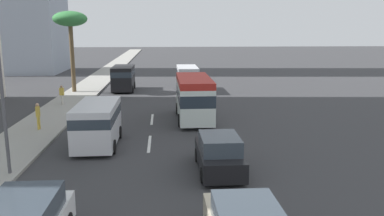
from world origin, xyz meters
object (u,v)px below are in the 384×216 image
object	(u,v)px
car_fifth	(219,154)
street_lamp	(2,66)
van_third	(123,77)
palm_tree	(70,21)
minibus_lead	(194,97)
van_second	(187,77)
van_seventh	(97,122)
pedestrian_mid_block	(38,115)
pedestrian_near_lamp	(62,94)

from	to	relation	value
car_fifth	street_lamp	bearing A→B (deg)	89.46
van_third	palm_tree	size ratio (longest dim) A/B	0.61
minibus_lead	car_fifth	bearing A→B (deg)	-178.29
van_third	car_fifth	bearing A→B (deg)	15.26
minibus_lead	van_second	distance (m)	12.50
van_seventh	pedestrian_mid_block	world-z (taller)	van_seventh
van_seventh	van_third	bearing A→B (deg)	-178.63
car_fifth	van_seventh	world-z (taller)	van_seventh
van_third	van_seventh	distance (m)	18.99
pedestrian_mid_block	street_lamp	bearing A→B (deg)	179.68
palm_tree	pedestrian_near_lamp	bearing A→B (deg)	-175.89
pedestrian_mid_block	palm_tree	xyz separation A→B (m)	(14.62, 1.04, 5.79)
van_seventh	street_lamp	bearing A→B (deg)	-35.17
car_fifth	van_third	bearing A→B (deg)	15.26
minibus_lead	van_second	xyz separation A→B (m)	(12.49, -0.34, -0.20)
van_third	street_lamp	size ratio (longest dim) A/B	0.62
van_second	palm_tree	xyz separation A→B (m)	(-0.32, 11.04, 5.41)
van_second	pedestrian_near_lamp	xyz separation A→B (m)	(-6.90, 10.57, -0.43)
van_seventh	pedestrian_near_lamp	distance (m)	12.22
van_third	pedestrian_near_lamp	size ratio (longest dim) A/B	3.03
minibus_lead	van_seventh	xyz separation A→B (m)	(-5.72, 5.59, -0.29)
car_fifth	palm_tree	world-z (taller)	palm_tree
van_third	pedestrian_mid_block	bearing A→B (deg)	-12.96
car_fifth	palm_tree	bearing A→B (deg)	26.41
pedestrian_near_lamp	palm_tree	bearing A→B (deg)	-81.16
car_fifth	street_lamp	world-z (taller)	street_lamp
van_seventh	palm_tree	xyz separation A→B (m)	(17.89, 5.11, 5.50)
pedestrian_mid_block	van_second	bearing A→B (deg)	-42.74
pedestrian_near_lamp	palm_tree	world-z (taller)	palm_tree
car_fifth	pedestrian_near_lamp	xyz separation A→B (m)	(15.57, 10.53, 0.20)
van_second	van_third	size ratio (longest dim) A/B	1.07
minibus_lead	van_seventh	size ratio (longest dim) A/B	1.37
street_lamp	pedestrian_near_lamp	bearing A→B (deg)	6.24
van_third	car_fifth	size ratio (longest dim) A/B	1.12
minibus_lead	palm_tree	world-z (taller)	palm_tree
van_second	car_fifth	bearing A→B (deg)	179.89
van_second	street_lamp	xyz separation A→B (m)	(-22.39, 8.88, 3.29)
minibus_lead	van_second	bearing A→B (deg)	-1.57
minibus_lead	pedestrian_near_lamp	size ratio (longest dim) A/B	4.17
minibus_lead	van_third	xyz separation A→B (m)	(13.27, 6.05, -0.20)
van_second	van_seventh	xyz separation A→B (m)	(-18.21, 5.94, -0.09)
van_second	pedestrian_mid_block	size ratio (longest dim) A/B	3.09
car_fifth	street_lamp	size ratio (longest dim) A/B	0.55
van_second	street_lamp	distance (m)	24.31
van_seventh	street_lamp	world-z (taller)	street_lamp
car_fifth	van_seventh	bearing A→B (deg)	54.12
car_fifth	van_second	bearing A→B (deg)	-0.11
van_third	street_lamp	bearing A→B (deg)	-6.14
minibus_lead	van_second	world-z (taller)	minibus_lead
minibus_lead	palm_tree	distance (m)	17.03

